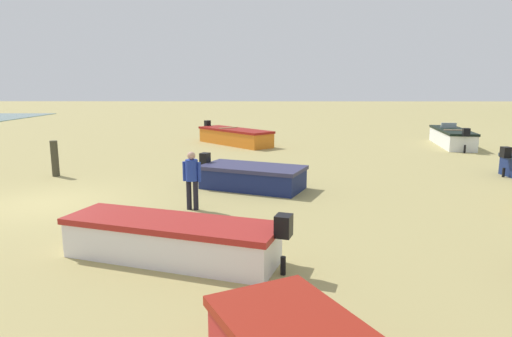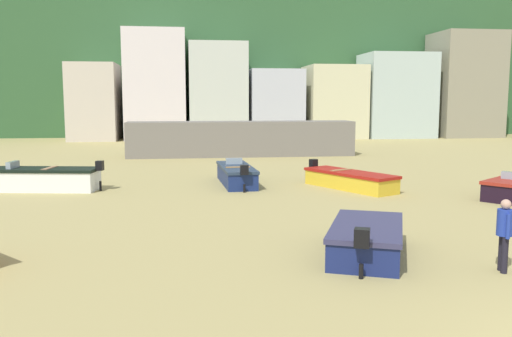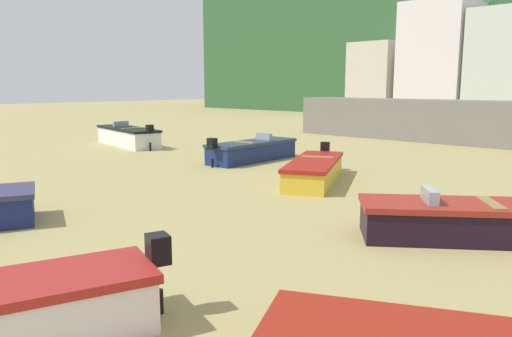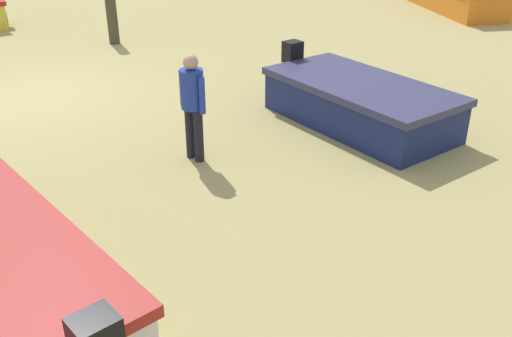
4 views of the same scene
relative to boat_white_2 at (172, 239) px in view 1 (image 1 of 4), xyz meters
name	(u,v)px [view 1 (image 1 of 4)]	position (x,y,z in m)	size (l,w,h in m)	color
ground_plane	(46,204)	(-4.11, -4.51, -0.41)	(160.00, 160.00, 0.00)	tan
boat_white_2	(172,239)	(0.00, 0.00, 0.00)	(2.52, 4.60, 1.13)	silver
boat_white_3	(452,137)	(-16.68, 12.50, 0.07)	(5.62, 2.33, 1.26)	white
boat_orange_5	(235,137)	(-17.09, 0.23, 0.05)	(4.85, 4.58, 1.23)	orange
boat_navy_8	(252,177)	(-6.10, 1.46, -0.02)	(2.82, 3.73, 1.09)	navy
mooring_post_near_water	(55,159)	(-8.05, -6.00, 0.26)	(0.27, 0.27, 1.34)	#3E3A2B
beach_walker_foreground	(192,176)	(-3.55, -0.14, 0.54)	(0.41, 0.54, 1.62)	black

